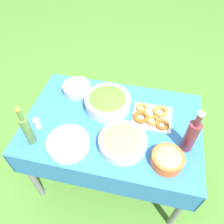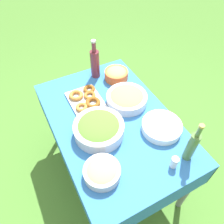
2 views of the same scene
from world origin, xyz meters
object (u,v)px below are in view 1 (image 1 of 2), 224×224
at_px(pasta_bowl, 77,87).
at_px(wine_bottle, 191,135).
at_px(plate_stack, 68,144).
at_px(fruit_bowl, 123,141).
at_px(donut_platter, 152,116).
at_px(bread_bowl, 168,159).
at_px(olive_oil_bottle, 27,130).
at_px(salad_bowl, 108,101).

height_order(pasta_bowl, wine_bottle, wine_bottle).
bearing_deg(plate_stack, fruit_bowl, 13.41).
height_order(donut_platter, bread_bowl, bread_bowl).
xyz_separation_m(pasta_bowl, bread_bowl, (0.76, -0.50, 0.01)).
xyz_separation_m(donut_platter, wine_bottle, (0.25, -0.20, 0.12)).
relative_size(donut_platter, plate_stack, 1.04).
xyz_separation_m(donut_platter, plate_stack, (-0.51, -0.36, 0.01)).
height_order(plate_stack, wine_bottle, wine_bottle).
bearing_deg(plate_stack, donut_platter, 35.25).
height_order(pasta_bowl, plate_stack, pasta_bowl).
xyz_separation_m(pasta_bowl, wine_bottle, (0.88, -0.36, 0.10)).
distance_m(plate_stack, wine_bottle, 0.79).
xyz_separation_m(donut_platter, bread_bowl, (0.13, -0.35, 0.03)).
bearing_deg(fruit_bowl, olive_oil_bottle, -170.64).
xyz_separation_m(wine_bottle, bread_bowl, (-0.12, -0.14, -0.09)).
xyz_separation_m(pasta_bowl, donut_platter, (0.63, -0.16, -0.02)).
height_order(salad_bowl, donut_platter, salad_bowl).
height_order(plate_stack, olive_oil_bottle, olive_oil_bottle).
bearing_deg(olive_oil_bottle, donut_platter, 26.23).
bearing_deg(bread_bowl, salad_bowl, 140.46).
distance_m(donut_platter, olive_oil_bottle, 0.86).
relative_size(donut_platter, fruit_bowl, 0.91).
bearing_deg(salad_bowl, fruit_bowl, -61.29).
bearing_deg(donut_platter, olive_oil_bottle, -153.77).
distance_m(pasta_bowl, wine_bottle, 0.95).
bearing_deg(plate_stack, wine_bottle, 11.84).
distance_m(salad_bowl, fruit_bowl, 0.37).
bearing_deg(salad_bowl, pasta_bowl, 158.16).
distance_m(salad_bowl, bread_bowl, 0.61).
height_order(salad_bowl, pasta_bowl, salad_bowl).
height_order(salad_bowl, wine_bottle, wine_bottle).
height_order(plate_stack, fruit_bowl, fruit_bowl).
relative_size(salad_bowl, plate_stack, 1.25).
height_order(plate_stack, bread_bowl, bread_bowl).
relative_size(donut_platter, wine_bottle, 0.83).
xyz_separation_m(salad_bowl, fruit_bowl, (0.18, -0.32, -0.01)).
xyz_separation_m(olive_oil_bottle, fruit_bowl, (0.60, 0.10, -0.08)).
distance_m(wine_bottle, fruit_bowl, 0.43).
xyz_separation_m(salad_bowl, donut_platter, (0.34, -0.04, -0.04)).
distance_m(wine_bottle, bread_bowl, 0.21).
xyz_separation_m(donut_platter, olive_oil_bottle, (-0.77, -0.38, 0.11)).
distance_m(salad_bowl, donut_platter, 0.35).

